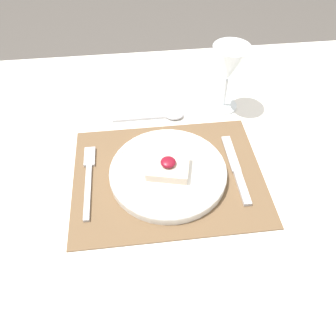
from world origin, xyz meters
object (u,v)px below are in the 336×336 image
at_px(spoon, 165,116).
at_px(knife, 237,173).
at_px(fork, 89,176).
at_px(wine_glass_near, 229,66).
at_px(dinner_plate, 168,170).

bearing_deg(spoon, knife, -60.41).
xyz_separation_m(fork, spoon, (0.18, 0.18, -0.00)).
height_order(fork, wine_glass_near, wine_glass_near).
bearing_deg(fork, wine_glass_near, 33.45).
xyz_separation_m(dinner_plate, knife, (0.15, -0.02, -0.01)).
bearing_deg(wine_glass_near, knife, -95.51).
distance_m(dinner_plate, spoon, 0.19).
bearing_deg(dinner_plate, spoon, 85.74).
bearing_deg(spoon, dinner_plate, -97.78).
bearing_deg(knife, spoon, 120.46).
xyz_separation_m(fork, knife, (0.32, -0.03, 0.00)).
distance_m(dinner_plate, knife, 0.15).
bearing_deg(dinner_plate, wine_glass_near, 51.63).
distance_m(dinner_plate, wine_glass_near, 0.30).
height_order(dinner_plate, wine_glass_near, wine_glass_near).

